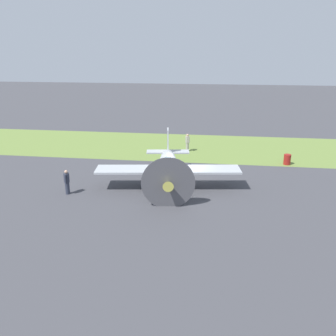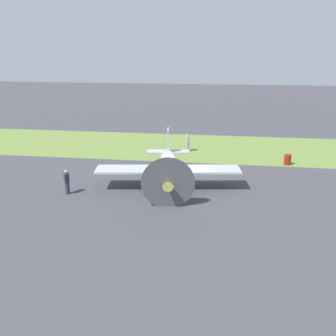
# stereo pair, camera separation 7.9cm
# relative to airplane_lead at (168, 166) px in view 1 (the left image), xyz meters

# --- Properties ---
(ground_plane) EXTENTS (160.00, 160.00, 0.00)m
(ground_plane) POSITION_rel_airplane_lead_xyz_m (-1.15, -0.54, -1.55)
(ground_plane) COLOR #424247
(grass_verge) EXTENTS (120.00, 11.00, 0.01)m
(grass_verge) POSITION_rel_airplane_lead_xyz_m (-1.15, -11.49, -1.54)
(grass_verge) COLOR olive
(grass_verge) RESTS_ON ground
(airplane_lead) EXTENTS (10.43, 8.29, 3.69)m
(airplane_lead) POSITION_rel_airplane_lead_xyz_m (0.00, 0.00, 0.00)
(airplane_lead) COLOR #B2B7BC
(airplane_lead) RESTS_ON ground
(ground_crew_chief) EXTENTS (0.45, 0.51, 1.73)m
(ground_crew_chief) POSITION_rel_airplane_lead_xyz_m (-0.56, -9.76, -0.63)
(ground_crew_chief) COLOR #9E998E
(ground_crew_chief) RESTS_ON ground
(ground_crew_mechanic) EXTENTS (0.38, 0.63, 1.73)m
(ground_crew_mechanic) POSITION_rel_airplane_lead_xyz_m (6.69, 2.38, -0.63)
(ground_crew_mechanic) COLOR #2D3342
(ground_crew_mechanic) RESTS_ON ground
(fuel_drum) EXTENTS (0.60, 0.60, 0.90)m
(fuel_drum) POSITION_rel_airplane_lead_xyz_m (-9.52, -6.66, -1.10)
(fuel_drum) COLOR maroon
(fuel_drum) RESTS_ON ground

